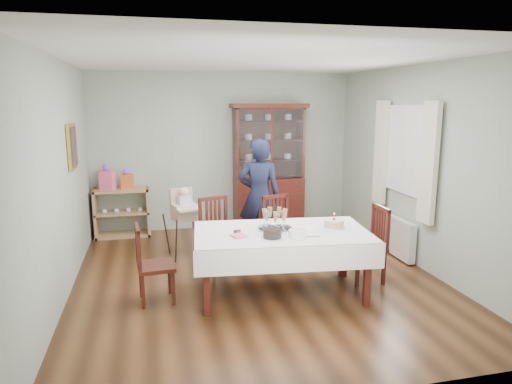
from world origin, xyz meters
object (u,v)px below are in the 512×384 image
object	(u,v)px
china_cabinet	(269,165)
gift_bag_orange	(127,180)
sideboard	(122,213)
chair_far_right	(282,245)
dining_table	(281,262)
high_chair	(185,229)
woman	(259,196)
gift_bag_pink	(107,178)
champagne_tray	(275,223)
chair_end_left	(155,279)
chair_end_right	(366,259)
chair_far_left	(219,249)
birthday_cake	(334,224)

from	to	relation	value
china_cabinet	gift_bag_orange	size ratio (longest dim) A/B	6.34
sideboard	chair_far_right	size ratio (longest dim) A/B	0.94
dining_table	high_chair	bearing A→B (deg)	120.70
woman	gift_bag_pink	world-z (taller)	woman
high_chair	champagne_tray	size ratio (longest dim) A/B	2.51
dining_table	sideboard	xyz separation A→B (m)	(-1.92, 2.84, 0.02)
chair_end_left	woman	world-z (taller)	woman
high_chair	chair_end_right	bearing A→B (deg)	-51.39
chair_end_left	gift_bag_pink	bearing A→B (deg)	9.25
chair_far_right	chair_end_left	xyz separation A→B (m)	(-1.71, -0.77, -0.02)
champagne_tray	high_chair	bearing A→B (deg)	120.47
china_cabinet	chair_far_right	size ratio (longest dim) A/B	2.28
high_chair	chair_far_left	bearing A→B (deg)	-76.70
birthday_cake	gift_bag_orange	xyz separation A→B (m)	(-2.45, 2.83, 0.14)
chair_end_left	high_chair	world-z (taller)	high_chair
woman	high_chair	xyz separation A→B (m)	(-1.08, 0.12, -0.45)
chair_far_right	champagne_tray	distance (m)	1.04
china_cabinet	sideboard	xyz separation A→B (m)	(-2.50, 0.02, -0.72)
chair_far_right	gift_bag_orange	xyz separation A→B (m)	(-2.08, 1.91, 0.67)
china_cabinet	chair_end_right	world-z (taller)	china_cabinet
chair_far_left	chair_end_right	world-z (taller)	chair_far_left
woman	high_chair	bearing A→B (deg)	10.15
chair_far_right	gift_bag_orange	distance (m)	2.91
sideboard	woman	size ratio (longest dim) A/B	0.53
chair_far_right	birthday_cake	bearing A→B (deg)	-83.97
sideboard	chair_far_left	size ratio (longest dim) A/B	0.94
chair_end_left	champagne_tray	size ratio (longest dim) A/B	2.21
gift_bag_pink	birthday_cake	bearing A→B (deg)	-45.76
chair_far_right	gift_bag_orange	bearing A→B (deg)	121.75
chair_far_left	high_chair	size ratio (longest dim) A/B	0.95
china_cabinet	woman	bearing A→B (deg)	-110.38
chair_far_left	woman	bearing A→B (deg)	23.85
chair_end_right	champagne_tray	xyz separation A→B (m)	(-1.20, -0.06, 0.55)
chair_far_left	woman	xyz separation A→B (m)	(0.69, 0.58, 0.56)
china_cabinet	woman	xyz separation A→B (m)	(-0.48, -1.28, -0.28)
woman	gift_bag_pink	distance (m)	2.57
gift_bag_orange	chair_far_left	bearing A→B (deg)	-56.66
china_cabinet	sideboard	distance (m)	2.60
birthday_cake	gift_bag_pink	size ratio (longest dim) A/B	0.62
dining_table	chair_end_left	bearing A→B (deg)	174.83
gift_bag_pink	chair_far_left	bearing A→B (deg)	-50.62
dining_table	chair_end_right	world-z (taller)	chair_end_right
dining_table	chair_far_left	xyz separation A→B (m)	(-0.59, 0.95, -0.10)
high_chair	birthday_cake	xyz separation A→B (m)	(1.61, -1.66, 0.41)
champagne_tray	birthday_cake	xyz separation A→B (m)	(0.69, -0.09, -0.02)
champagne_tray	birthday_cake	distance (m)	0.70
gift_bag_pink	high_chair	bearing A→B (deg)	-45.70
sideboard	birthday_cake	world-z (taller)	birthday_cake
high_chair	birthday_cake	bearing A→B (deg)	-61.85
chair_end_right	champagne_tray	size ratio (longest dim) A/B	2.36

